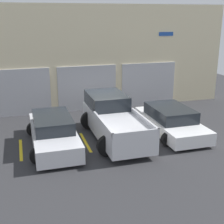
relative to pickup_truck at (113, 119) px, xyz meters
The scene contains 9 objects.
ground_plane 1.68m from the pickup_truck, 90.00° to the left, with size 28.00×28.00×0.00m, color #2D2D30.
shophouse_building 5.18m from the pickup_truck, 90.08° to the left, with size 16.61×0.68×5.85m.
pickup_truck is the anchor object (origin of this frame).
sedan_white 2.72m from the pickup_truck, ahead, with size 2.23×4.48×1.22m.
sedan_side 2.72m from the pickup_truck, behind, with size 2.10×4.68×1.30m.
parking_stripe_far_left 4.14m from the pickup_truck, behind, with size 0.12×2.20×0.01m, color gold.
parking_stripe_left 1.60m from the pickup_truck, 167.93° to the right, with size 0.12×2.20×0.01m, color gold.
parking_stripe_centre 1.60m from the pickup_truck, 12.07° to the right, with size 0.12×2.20×0.01m, color gold.
parking_stripe_right 4.14m from the pickup_truck, ahead, with size 0.12×2.20×0.01m, color gold.
Camera 1 is at (-3.84, -14.03, 5.26)m, focal length 50.00 mm.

